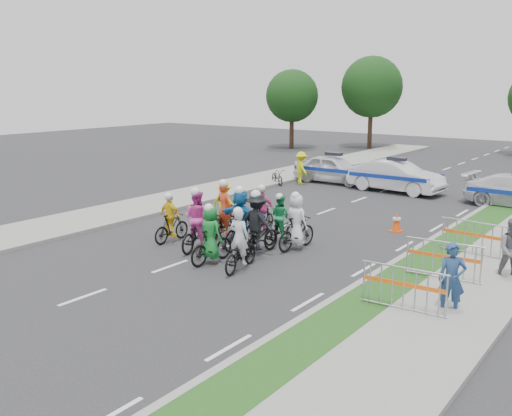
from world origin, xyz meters
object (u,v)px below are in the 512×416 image
Objects in this scene: rider_4 at (257,230)px; rider_5 at (241,223)px; rider_3 at (171,223)px; rider_8 at (281,224)px; rider_2 at (198,227)px; rider_10 at (225,209)px; parked_bike at (277,177)px; police_car_1 at (396,176)px; rider_1 at (211,240)px; rider_0 at (240,249)px; marshal_hiviz at (301,168)px; rider_6 at (225,219)px; barrier_1 at (443,262)px; rider_9 at (263,215)px; police_car_0 at (333,169)px; barrier_0 at (403,291)px; spectator_0 at (452,279)px; tree_0 at (292,96)px; rider_7 at (296,227)px; barrier_2 at (473,240)px; tree_3 at (372,87)px; cone_0 at (397,222)px.

rider_4 is 1.00× the size of rider_5.
rider_3 is 3.60m from rider_8.
rider_2 is at bearing 19.12° from rider_4.
rider_10 is 9.46m from parked_bike.
police_car_1 is (2.36, 12.90, 0.11)m from rider_3.
rider_1 is at bearing 68.18° from rider_4.
rider_2 is at bearing 35.11° from rider_5.
rider_0 is 1.12× the size of rider_3.
marshal_hiviz reaches higher than police_car_1.
rider_0 is 0.90× the size of rider_6.
barrier_1 is (7.37, -0.03, -0.11)m from rider_6.
rider_0 is 3.95m from rider_9.
police_car_0 is 3.75m from police_car_1.
rider_2 is at bearing -179.59° from police_car_1.
rider_3 reaches higher than barrier_1.
parked_bike is at bearing -61.04° from rider_1.
barrier_0 reaches higher than parked_bike.
tree_0 is at bearing 106.18° from spectator_0.
rider_0 is 0.92× the size of rider_5.
spectator_0 is at bearing -142.01° from police_car_0.
rider_10 is 0.39× the size of police_car_1.
rider_4 is at bearing 159.06° from rider_5.
rider_6 is (-2.46, 2.34, 0.07)m from rider_0.
rider_7 reaches higher than rider_0.
rider_3 is 13.11m from police_car_1.
rider_3 is (-2.57, 0.97, -0.05)m from rider_1.
barrier_1 is (7.22, 1.51, -0.18)m from rider_2.
rider_10 is 8.46m from barrier_2.
rider_4 is 1.02× the size of barrier_0.
rider_8 is (0.57, 1.38, -0.22)m from rider_5.
parked_bike is at bearing -78.79° from tree_3.
rider_6 is 7.85m from barrier_2.
rider_0 reaches higher than barrier_0.
barrier_1 is at bearing 170.22° from marshal_hiviz.
barrier_1 is 1.32× the size of parked_bike.
rider_8 is (-0.69, 3.04, 0.02)m from rider_0.
rider_8 is 0.39× the size of police_car_0.
rider_7 is 0.93× the size of barrier_0.
rider_2 is 1.22× the size of marshal_hiviz.
rider_9 is 10.46m from marshal_hiviz.
spectator_0 is (6.46, -2.73, 0.21)m from rider_8.
rider_4 is at bearing -146.13° from barrier_2.
barrier_1 is at bearing -171.30° from rider_6.
rider_5 is 12.17m from police_car_1.
marshal_hiviz is at bearing -11.39° from parked_bike.
rider_0 is 1.03× the size of rider_10.
spectator_0 is 7.50m from cone_0.
tree_3 is (-15.70, 28.72, 4.33)m from barrier_1.
spectator_0 is at bearing -58.14° from cone_0.
rider_6 is 1.04× the size of barrier_2.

